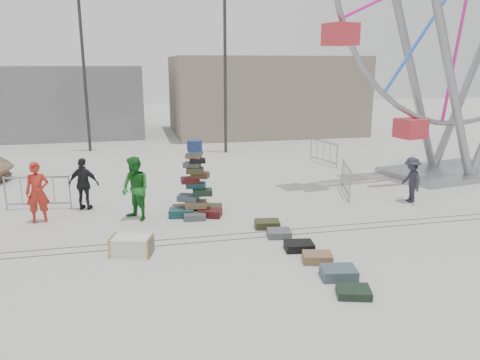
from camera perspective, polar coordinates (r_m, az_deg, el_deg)
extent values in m
plane|color=#9E9E99|center=(11.88, -3.69, -8.60)|extent=(90.00, 90.00, 0.00)
cube|color=#47443F|center=(12.43, -4.15, -7.53)|extent=(40.00, 0.04, 0.01)
cube|color=#47443F|center=(12.80, -4.43, -6.89)|extent=(40.00, 0.04, 0.01)
cube|color=gray|center=(32.11, 2.85, 10.34)|extent=(12.00, 8.00, 5.00)
cube|color=gray|center=(33.19, -20.62, 9.08)|extent=(10.00, 8.00, 4.40)
cylinder|color=#2D2D30|center=(24.30, -1.82, 12.71)|extent=(0.16, 0.16, 8.00)
cylinder|color=#2D2D30|center=(25.94, -18.44, 12.10)|extent=(0.16, 0.16, 8.00)
cube|color=#184348|center=(14.45, -7.12, -3.97)|extent=(0.84, 0.65, 0.25)
cube|color=#481313|center=(14.37, -3.73, -4.03)|extent=(0.84, 0.72, 0.23)
cube|color=#432815|center=(14.91, -6.89, -3.47)|extent=(0.68, 0.47, 0.21)
cube|color=#35391C|center=(14.82, -3.60, -3.46)|extent=(0.79, 0.66, 0.23)
cube|color=#54565B|center=(14.15, -5.54, -4.45)|extent=(0.68, 0.48, 0.19)
cube|color=black|center=(15.04, -5.18, -3.27)|extent=(0.73, 0.61, 0.21)
cube|color=olive|center=(14.47, -5.40, -2.95)|extent=(0.72, 0.55, 0.21)
cube|color=#435660|center=(14.47, -6.34, -2.16)|extent=(0.73, 0.63, 0.19)
cube|color=black|center=(14.33, -4.61, -1.49)|extent=(0.63, 0.46, 0.19)
cube|color=#184348|center=(14.45, -5.39, -0.62)|extent=(0.65, 0.52, 0.17)
cube|color=#481313|center=(14.38, -6.10, -0.01)|extent=(0.56, 0.39, 0.17)
cube|color=#432815|center=(14.27, -4.89, 0.61)|extent=(0.62, 0.53, 0.17)
cube|color=#35391C|center=(14.15, -5.51, 1.16)|extent=(0.57, 0.43, 0.15)
cube|color=#54565B|center=(14.25, -5.86, 1.86)|extent=(0.59, 0.52, 0.15)
cube|color=black|center=(14.13, -5.22, 2.36)|extent=(0.50, 0.37, 0.13)
cube|color=olive|center=(14.16, -5.71, 2.93)|extent=(0.53, 0.43, 0.13)
cube|color=#435660|center=(14.05, -5.44, 3.36)|extent=(0.45, 0.31, 0.11)
cylinder|color=navy|center=(14.05, -5.57, 4.22)|extent=(0.46, 0.46, 0.30)
cube|color=gray|center=(21.69, 24.29, 0.92)|extent=(5.86, 4.13, 0.21)
cylinder|color=gray|center=(19.31, 24.16, 12.05)|extent=(3.73, 0.99, 8.71)
cylinder|color=gray|center=(20.68, 20.17, 12.46)|extent=(3.73, 0.99, 8.71)
cylinder|color=gray|center=(23.16, 26.52, 11.94)|extent=(3.73, 0.99, 8.71)
cube|color=red|center=(21.43, 24.70, 4.84)|extent=(1.12, 1.12, 0.75)
cube|color=silver|center=(11.84, -13.05, -7.83)|extent=(1.11, 0.84, 0.46)
cube|color=#35391C|center=(13.42, 3.33, -5.39)|extent=(0.76, 0.58, 0.22)
cube|color=#54565B|center=(12.78, 4.79, -6.50)|extent=(0.70, 0.64, 0.19)
cube|color=black|center=(11.95, 7.21, -8.00)|extent=(0.77, 0.63, 0.21)
cube|color=olive|center=(11.34, 9.41, -9.31)|extent=(0.78, 0.65, 0.22)
cube|color=#435660|center=(10.62, 11.94, -11.02)|extent=(0.85, 0.70, 0.24)
cube|color=black|center=(9.97, 13.68, -13.10)|extent=(0.80, 0.71, 0.17)
imported|color=#AB2518|center=(14.87, -23.46, -1.40)|extent=(0.68, 0.47, 1.81)
imported|color=#1A6A20|center=(14.18, -12.62, -1.05)|extent=(1.14, 1.18, 1.91)
imported|color=black|center=(15.66, -18.49, -0.46)|extent=(1.06, 0.71, 1.68)
imported|color=#21222D|center=(16.71, 20.16, 0.03)|extent=(0.63, 1.02, 1.54)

